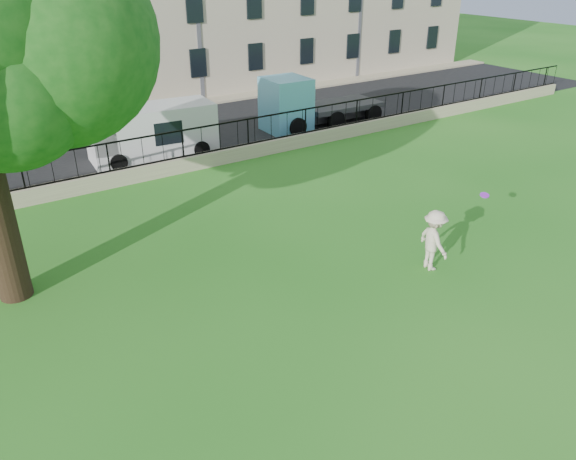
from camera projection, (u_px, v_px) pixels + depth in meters
ground at (388, 313)px, 13.91m from camera, size 120.00×120.00×0.00m
retaining_wall at (185, 164)px, 22.70m from camera, size 50.00×0.40×0.60m
iron_railing at (183, 144)px, 22.32m from camera, size 50.00×0.05×1.13m
street at (143, 142)px, 26.33m from camera, size 60.00×9.00×0.01m
sidewalk at (108, 116)px, 30.17m from camera, size 60.00×1.40×0.12m
man at (434, 240)px, 15.48m from camera, size 0.88×1.25×1.76m
frisbee at (485, 195)px, 16.37m from camera, size 0.30×0.29×0.12m
white_van at (153, 132)px, 23.97m from camera, size 5.41×2.49×2.20m
blue_truck at (321, 100)px, 28.36m from camera, size 6.27×2.42×2.60m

